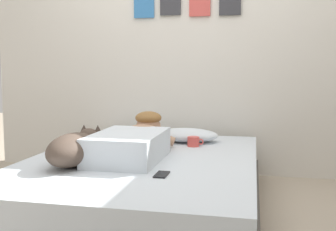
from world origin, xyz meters
TOP-DOWN VIEW (x-y plane):
  - ground_plane at (0.00, 0.00)m, footprint 11.72×11.72m
  - back_wall at (-0.00, 1.45)m, footprint 3.86×0.12m
  - bed at (-0.09, 0.27)m, footprint 1.53×2.08m
  - pillow at (0.09, 0.91)m, footprint 0.52×0.32m
  - person_lying at (-0.16, 0.29)m, footprint 0.43×0.92m
  - dog at (-0.44, -0.03)m, footprint 0.26×0.57m
  - coffee_cup at (0.18, 0.72)m, footprint 0.12×0.09m
  - cell_phone at (0.14, -0.17)m, footprint 0.07×0.14m

SIDE VIEW (x-z plane):
  - ground_plane at x=0.00m, z-range 0.00..0.00m
  - bed at x=-0.09m, z-range 0.00..0.37m
  - cell_phone at x=0.14m, z-range 0.38..0.39m
  - coffee_cup at x=0.18m, z-range 0.38..0.45m
  - pillow at x=0.09m, z-range 0.38..0.49m
  - dog at x=-0.44m, z-range 0.37..0.59m
  - person_lying at x=-0.16m, z-range 0.35..0.62m
  - back_wall at x=0.00m, z-range 0.00..2.50m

